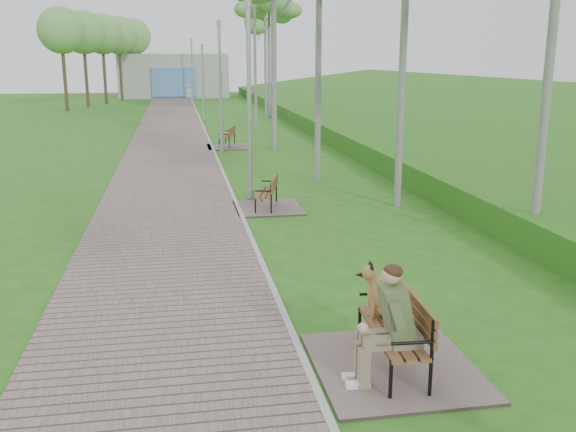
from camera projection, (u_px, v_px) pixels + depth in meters
name	position (u px, v px, depth m)	size (l,w,h in m)	color
ground	(258.00, 254.00, 12.40)	(120.00, 120.00, 0.00)	#246018
walkway	(171.00, 132.00, 32.66)	(3.50, 67.00, 0.04)	#6A5B56
kerb	(205.00, 131.00, 32.95)	(0.10, 67.00, 0.05)	#999993
embankment	(437.00, 130.00, 33.52)	(14.00, 70.00, 1.60)	#3F7C23
building_north	(174.00, 76.00, 60.41)	(10.00, 5.20, 4.00)	#9E9E99
bench_main	(389.00, 334.00, 7.70)	(1.94, 2.15, 1.69)	#6A5B56
bench_second	(267.00, 201.00, 16.10)	(1.64, 1.82, 1.01)	#6A5B56
bench_third	(227.00, 143.00, 27.04)	(1.75, 1.94, 1.07)	#6A5B56
lamp_post_near	(249.00, 109.00, 16.49)	(0.20, 0.20, 5.18)	#9EA0A6
lamp_post_second	(220.00, 92.00, 25.35)	(0.20, 0.20, 5.09)	#9EA0A6
lamp_post_third	(203.00, 86.00, 37.77)	(0.17, 0.17, 4.43)	#9EA0A6
lamp_post_far	(192.00, 72.00, 56.40)	(0.20, 0.20, 5.25)	#9EA0A6
pedestrian_near	(189.00, 94.00, 51.30)	(0.58, 0.38, 1.59)	silver
birch_far_c	(269.00, 6.00, 38.76)	(2.36, 2.36, 8.56)	silver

